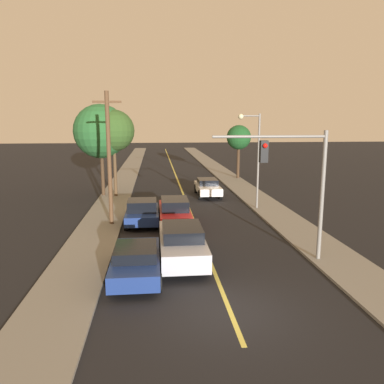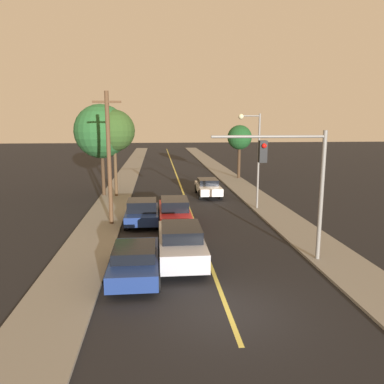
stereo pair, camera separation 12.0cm
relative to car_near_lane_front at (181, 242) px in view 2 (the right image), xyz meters
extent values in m
plane|color=black|center=(1.22, -4.63, -0.86)|extent=(200.00, 200.00, 0.00)
cube|color=black|center=(1.22, 31.37, -0.86)|extent=(8.69, 80.00, 0.01)
cube|color=#D1C14C|center=(1.22, 31.37, -0.85)|extent=(0.16, 76.00, 0.00)
cube|color=gray|center=(-4.38, 31.37, -0.80)|extent=(2.50, 80.00, 0.12)
cube|color=gray|center=(6.81, 31.37, -0.80)|extent=(2.50, 80.00, 0.12)
cube|color=#A5A8B2|center=(0.00, 0.04, -0.11)|extent=(1.89, 5.15, 0.77)
cube|color=black|center=(0.00, -0.17, 0.53)|extent=(1.67, 2.32, 0.50)
cylinder|color=black|center=(-0.90, 1.64, -0.49)|extent=(0.22, 0.74, 0.74)
cylinder|color=black|center=(0.90, 1.64, -0.49)|extent=(0.22, 0.74, 0.74)
cylinder|color=black|center=(-0.90, -1.56, -0.49)|extent=(0.22, 0.74, 0.74)
cylinder|color=black|center=(0.90, -1.56, -0.49)|extent=(0.22, 0.74, 0.74)
cube|color=red|center=(0.00, 6.18, -0.23)|extent=(1.78, 5.01, 0.62)
cube|color=black|center=(0.00, 5.98, 0.39)|extent=(1.57, 2.26, 0.62)
cylinder|color=black|center=(-0.85, 7.73, -0.54)|extent=(0.22, 0.64, 0.64)
cylinder|color=black|center=(0.85, 7.73, -0.54)|extent=(0.22, 0.64, 0.64)
cylinder|color=black|center=(-0.85, 4.62, -0.54)|extent=(0.22, 0.64, 0.64)
cylinder|color=black|center=(0.85, 4.62, -0.54)|extent=(0.22, 0.64, 0.64)
cube|color=navy|center=(-1.91, -1.57, -0.24)|extent=(1.82, 4.40, 0.59)
cube|color=black|center=(-1.91, -1.75, 0.26)|extent=(1.60, 1.98, 0.41)
cylinder|color=black|center=(-2.78, -0.21, -0.54)|extent=(0.22, 0.65, 0.65)
cylinder|color=black|center=(-1.05, -0.21, -0.54)|extent=(0.22, 0.65, 0.65)
cylinder|color=black|center=(-2.78, -2.93, -0.54)|extent=(0.22, 0.65, 0.65)
cylinder|color=black|center=(-1.05, -2.93, -0.54)|extent=(0.22, 0.65, 0.65)
cube|color=navy|center=(-1.91, 6.24, -0.26)|extent=(1.90, 3.88, 0.55)
cube|color=black|center=(-1.91, 6.09, 0.33)|extent=(1.67, 1.75, 0.63)
cylinder|color=black|center=(-2.81, 7.44, -0.54)|extent=(0.22, 0.65, 0.65)
cylinder|color=black|center=(-1.01, 7.44, -0.54)|extent=(0.22, 0.65, 0.65)
cylinder|color=black|center=(-2.81, 5.04, -0.54)|extent=(0.22, 0.65, 0.65)
cylinder|color=black|center=(-1.01, 5.04, -0.54)|extent=(0.22, 0.65, 0.65)
cube|color=white|center=(3.17, 14.47, -0.20)|extent=(1.76, 4.60, 0.56)
cube|color=black|center=(3.17, 14.65, 0.31)|extent=(1.55, 2.07, 0.45)
cylinder|color=black|center=(4.01, 13.04, -0.49)|extent=(0.22, 0.75, 0.75)
cylinder|color=black|center=(2.34, 13.04, -0.49)|extent=(0.22, 0.75, 0.75)
cylinder|color=black|center=(4.01, 15.90, -0.49)|extent=(0.22, 0.75, 0.75)
cylinder|color=black|center=(2.34, 15.90, -0.49)|extent=(0.22, 0.75, 0.75)
cylinder|color=slate|center=(5.96, -0.60, 2.04)|extent=(0.18, 0.18, 5.57)
cylinder|color=slate|center=(3.58, -0.60, 4.58)|extent=(4.76, 0.12, 0.12)
cube|color=black|center=(3.34, -0.60, 3.97)|extent=(0.32, 0.28, 0.90)
sphere|color=red|center=(3.34, -0.78, 4.22)|extent=(0.20, 0.20, 0.20)
cylinder|color=slate|center=(5.91, 9.30, 2.49)|extent=(0.14, 0.14, 6.45)
cylinder|color=slate|center=(5.27, 9.30, 5.56)|extent=(1.28, 0.09, 0.09)
sphere|color=beige|center=(4.63, 9.30, 5.51)|extent=(0.36, 0.36, 0.36)
cylinder|color=#513823|center=(-3.73, 6.15, 3.07)|extent=(0.24, 0.24, 7.61)
cube|color=#513823|center=(-3.73, 6.15, 6.27)|extent=(1.60, 0.12, 0.12)
cylinder|color=#3D2B1C|center=(-5.37, 15.07, 1.09)|extent=(0.29, 0.29, 3.67)
sphere|color=#235628|center=(-5.37, 15.07, 4.43)|extent=(4.29, 4.29, 4.29)
cylinder|color=#4C3823|center=(-4.32, 14.65, 1.31)|extent=(0.26, 0.26, 4.09)
sphere|color=#2D4C1E|center=(-4.32, 14.65, 4.50)|extent=(3.28, 3.28, 3.28)
cylinder|color=#3D2B1C|center=(7.72, 23.45, 0.97)|extent=(0.31, 0.31, 3.41)
sphere|color=#19471E|center=(7.72, 23.45, 3.57)|extent=(2.56, 2.56, 2.56)
camera|label=1|loc=(-1.10, -15.62, 5.17)|focal=35.00mm
camera|label=2|loc=(-0.98, -15.63, 5.17)|focal=35.00mm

